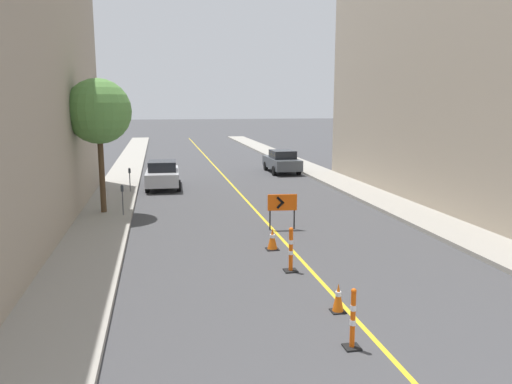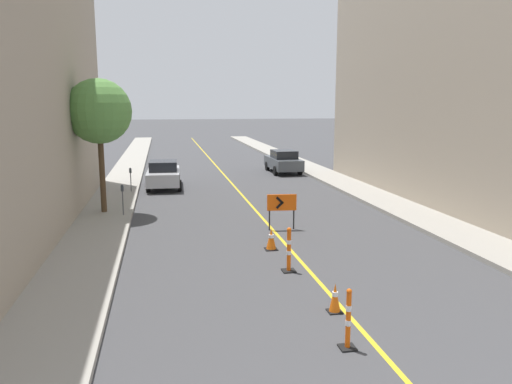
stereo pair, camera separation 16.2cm
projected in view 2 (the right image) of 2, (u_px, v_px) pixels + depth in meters
name	position (u px, v px, depth m)	size (l,w,h in m)	color
lane_stripe	(219.00, 169.00, 36.99)	(0.12, 67.49, 0.01)	gold
sidewalk_left	(128.00, 170.00, 35.78)	(2.22, 67.49, 0.16)	#9E998E
sidewalk_right	(304.00, 166.00, 38.18)	(2.22, 67.49, 0.16)	#9E998E
building_facade_right	(500.00, 10.00, 21.88)	(6.00, 25.11, 17.73)	tan
traffic_cone_second	(335.00, 298.00, 11.63)	(0.33, 0.33, 0.70)	black
traffic_cone_third	(271.00, 239.00, 16.62)	(0.42, 0.42, 0.72)	black
delineator_post_front	(348.00, 323.00, 9.86)	(0.32, 0.32, 1.26)	black
delineator_post_rear	(289.00, 252.00, 14.41)	(0.38, 0.38, 1.32)	black
arrow_barricade_primary	(282.00, 204.00, 19.12)	(1.13, 0.17, 1.39)	#EF560C
parked_car_curb_near	(164.00, 174.00, 28.62)	(1.95, 4.36, 1.59)	#B7B7BC
parked_car_curb_mid	(283.00, 161.00, 34.94)	(1.94, 4.33, 1.59)	#474C51
parking_meter_near_curb	(131.00, 175.00, 26.58)	(0.12, 0.11, 1.27)	#4C4C51
parking_meter_far_curb	(122.00, 194.00, 20.94)	(0.12, 0.11, 1.30)	#4C4C51
street_tree_left_near	(99.00, 112.00, 20.99)	(2.74, 2.74, 5.70)	#4C3823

